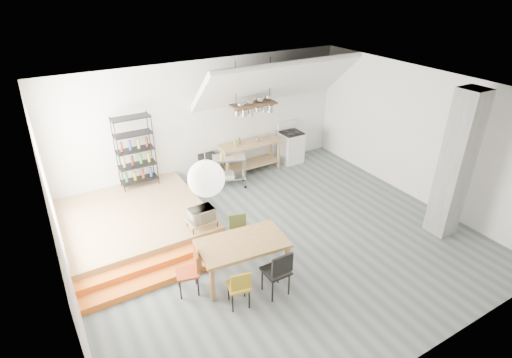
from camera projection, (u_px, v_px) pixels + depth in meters
floor at (278, 240)px, 8.55m from camera, size 8.00×8.00×0.00m
wall_back at (207, 122)px, 10.47m from camera, size 8.00×0.04×3.20m
wall_left at (58, 235)px, 6.01m from camera, size 0.04×7.00×3.20m
wall_right at (419, 136)px, 9.59m from camera, size 0.04×7.00×3.20m
ceiling at (283, 94)px, 7.05m from camera, size 8.00×7.00×0.02m
slope_ceiling at (277, 82)px, 10.37m from camera, size 4.40×1.44×1.32m
window_pane at (46, 182)px, 7.07m from camera, size 0.02×2.50×2.20m
platform at (135, 221)px, 8.86m from camera, size 3.00×3.00×0.40m
step_lower at (164, 277)px, 7.44m from camera, size 3.00×0.35×0.13m
step_upper at (158, 263)px, 7.67m from camera, size 3.00×0.35×0.27m
concrete_column at (456, 166)px, 8.13m from camera, size 0.50×0.50×3.20m
kitchen_counter at (250, 152)px, 11.15m from camera, size 1.80×0.60×0.91m
stove at (291, 146)px, 11.85m from camera, size 0.60×0.60×1.18m
pot_rack at (255, 107)px, 10.36m from camera, size 1.20×0.50×1.43m
wire_shelving at (135, 151)px, 9.48m from camera, size 0.88×0.38×1.80m
microwave_shelf at (202, 221)px, 8.24m from camera, size 0.60×0.40×0.16m
paper_lantern at (206, 179)px, 6.34m from camera, size 0.60×0.60×0.60m
dining_table at (243, 246)px, 7.27m from camera, size 1.70×1.07×0.77m
chair_mustard at (239, 286)px, 6.65m from camera, size 0.43×0.43×0.79m
chair_black at (278, 270)px, 6.87m from camera, size 0.43×0.43×0.94m
chair_olive at (239, 231)px, 8.02m from camera, size 0.46×0.46×0.82m
chair_red at (191, 269)px, 6.98m from camera, size 0.47×0.47×0.85m
rolling_cart at (229, 167)px, 10.45m from camera, size 0.96×0.74×0.84m
mini_fridge at (210, 169)px, 10.75m from camera, size 0.45×0.45×0.77m
microwave at (202, 214)px, 8.17m from camera, size 0.51×0.36×0.27m
bowl at (258, 140)px, 11.07m from camera, size 0.30×0.30×0.05m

